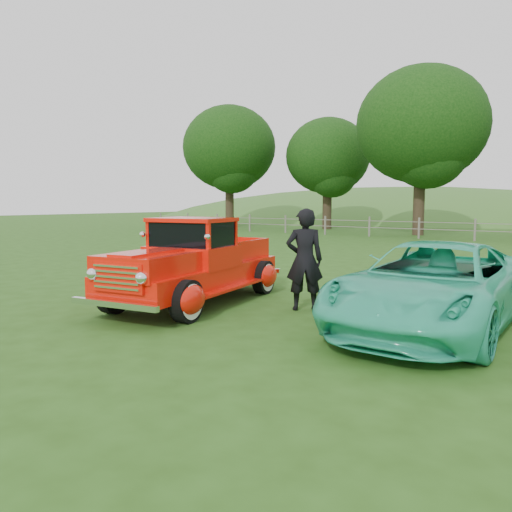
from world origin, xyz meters
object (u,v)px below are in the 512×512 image
Objects in this scene: tree_far_west at (229,148)px; tree_mid_west at (328,156)px; red_pickup at (195,265)px; tree_near_west at (422,125)px; teal_sedan at (434,286)px; man at (305,260)px.

tree_mid_west is (8.00, 2.00, -0.94)m from tree_far_west.
red_pickup is at bearing -67.88° from tree_mid_west.
tree_near_west is 2.02× the size of teal_sedan.
tree_mid_west is at bearing -99.26° from man.
tree_near_west reaches higher than man.
tree_near_west reaches higher than tree_mid_west.
teal_sedan is (7.64, -23.27, -6.08)m from tree_near_west.
tree_far_west is 31.88m from red_pickup.
tree_mid_west is at bearing 14.04° from tree_far_west.
tree_near_west reaches higher than tree_far_west.
tree_mid_west reaches higher than teal_sedan.
red_pickup reaches higher than teal_sedan.
tree_far_west is 0.95× the size of tree_near_west.
tree_far_west is at bearing -165.96° from tree_mid_west.
tree_near_west is (16.00, -1.00, 0.31)m from tree_far_west.
red_pickup is at bearing -17.54° from man.
man is (2.20, 0.73, 0.19)m from red_pickup.
red_pickup is (2.97, -23.99, -6.00)m from tree_near_west.
tree_far_west reaches higher than teal_sedan.
tree_near_west is 24.90m from red_pickup.
tree_near_west is 5.27× the size of man.
tree_far_west reaches higher than man.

